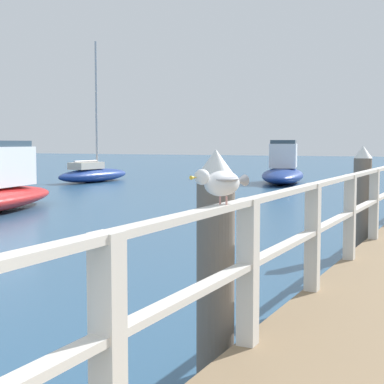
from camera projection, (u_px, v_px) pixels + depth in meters
name	position (u px, v px, depth m)	size (l,w,h in m)	color
pier_railing	(383.00, 191.00, 9.24)	(0.12, 18.35, 0.97)	beige
dock_piling_near	(216.00, 266.00, 4.52)	(0.29, 0.29, 1.73)	#6B6056
dock_piling_far	(362.00, 200.00, 9.77)	(0.29, 0.29, 1.73)	#6B6056
seagull_foreground	(221.00, 182.00, 3.59)	(0.24, 0.47, 0.21)	white
boat_4	(283.00, 169.00, 27.05)	(3.21, 6.19, 1.88)	navy
boat_6	(93.00, 173.00, 27.60)	(1.47, 4.77, 6.28)	navy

